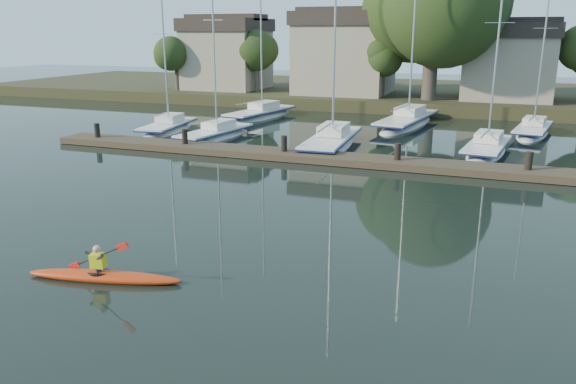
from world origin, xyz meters
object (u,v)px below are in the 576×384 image
(dock, at_px, (339,159))
(sailboat_2, at_px, (331,150))
(kayak, at_px, (103,274))
(sailboat_5, at_px, (260,120))
(sailboat_6, at_px, (407,128))
(sailboat_3, at_px, (486,156))
(sailboat_7, at_px, (532,137))
(sailboat_0, at_px, (168,134))
(sailboat_1, at_px, (215,141))

(dock, xyz_separation_m, sailboat_2, (-1.47, 3.79, -0.40))
(kayak, bearing_deg, sailboat_5, 92.39)
(dock, height_order, sailboat_6, sailboat_6)
(sailboat_5, distance_m, sailboat_6, 11.36)
(kayak, xyz_separation_m, sailboat_6, (3.71, 29.20, -0.37))
(kayak, xyz_separation_m, sailboat_3, (9.33, 21.08, -0.35))
(dock, bearing_deg, sailboat_6, 83.61)
(sailboat_3, bearing_deg, sailboat_6, 131.91)
(kayak, relative_size, dock, 0.13)
(sailboat_7, bearing_deg, sailboat_5, -172.38)
(dock, xyz_separation_m, sailboat_6, (1.48, 13.22, -0.41))
(sailboat_2, xyz_separation_m, sailboat_5, (-8.41, 9.25, 0.01))
(sailboat_0, height_order, sailboat_5, sailboat_5)
(sailboat_2, xyz_separation_m, sailboat_6, (2.95, 9.43, -0.01))
(sailboat_7, bearing_deg, dock, -118.70)
(sailboat_2, bearing_deg, sailboat_1, 176.01)
(sailboat_0, distance_m, sailboat_7, 24.17)
(sailboat_6, bearing_deg, sailboat_3, -47.10)
(sailboat_5, bearing_deg, dock, -41.82)
(sailboat_1, height_order, sailboat_7, sailboat_1)
(dock, height_order, sailboat_1, sailboat_1)
(sailboat_0, distance_m, sailboat_5, 8.67)
(sailboat_0, relative_size, sailboat_7, 0.95)
(sailboat_2, bearing_deg, dock, -71.58)
(dock, relative_size, sailboat_2, 2.19)
(dock, distance_m, sailboat_5, 16.36)
(sailboat_5, bearing_deg, sailboat_1, -74.38)
(dock, relative_size, sailboat_1, 2.75)
(kayak, height_order, sailboat_0, sailboat_0)
(sailboat_0, bearing_deg, dock, -27.70)
(kayak, distance_m, sailboat_7, 30.72)
(sailboat_1, distance_m, sailboat_3, 16.28)
(sailboat_2, distance_m, sailboat_7, 14.10)
(sailboat_5, relative_size, sailboat_6, 0.86)
(sailboat_6, height_order, sailboat_7, sailboat_6)
(sailboat_3, xyz_separation_m, sailboat_5, (-16.97, 7.94, -0.01))
(sailboat_7, bearing_deg, sailboat_3, -100.63)
(kayak, height_order, sailboat_7, sailboat_7)
(sailboat_0, height_order, sailboat_3, sailboat_3)
(kayak, distance_m, sailboat_6, 29.43)
(sailboat_1, bearing_deg, sailboat_6, 49.79)
(sailboat_7, bearing_deg, sailboat_6, -176.56)
(sailboat_6, bearing_deg, sailboat_1, -130.68)
(sailboat_2, height_order, sailboat_6, sailboat_6)
(dock, distance_m, sailboat_7, 15.71)
(sailboat_2, height_order, sailboat_3, sailboat_2)
(sailboat_3, bearing_deg, dock, -137.06)
(sailboat_2, xyz_separation_m, sailboat_3, (8.56, 1.31, 0.01))
(sailboat_6, xyz_separation_m, sailboat_7, (8.29, -0.92, 0.03))
(sailboat_1, bearing_deg, kayak, -62.16)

